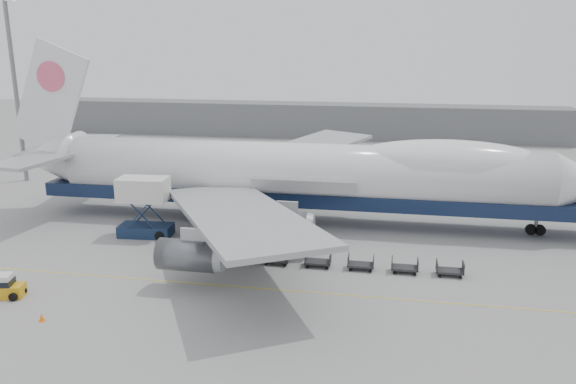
# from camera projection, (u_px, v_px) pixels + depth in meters

# --- Properties ---
(ground) EXTENTS (260.00, 260.00, 0.00)m
(ground) POSITION_uv_depth(u_px,v_px,m) (278.00, 261.00, 51.48)
(ground) COLOR gray
(ground) RESTS_ON ground
(apron_line) EXTENTS (60.00, 0.15, 0.01)m
(apron_line) POSITION_uv_depth(u_px,v_px,m) (264.00, 289.00, 45.77)
(apron_line) COLOR gold
(apron_line) RESTS_ON ground
(hangar) EXTENTS (110.00, 8.00, 7.00)m
(hangar) POSITION_uv_depth(u_px,v_px,m) (296.00, 120.00, 118.81)
(hangar) COLOR slate
(hangar) RESTS_ON ground
(floodlight_mast) EXTENTS (2.40, 2.40, 25.43)m
(floodlight_mast) POSITION_uv_depth(u_px,v_px,m) (15.00, 81.00, 77.79)
(floodlight_mast) COLOR slate
(floodlight_mast) RESTS_ON ground
(airliner) EXTENTS (67.00, 55.30, 19.98)m
(airliner) POSITION_uv_depth(u_px,v_px,m) (305.00, 173.00, 61.31)
(airliner) COLOR white
(airliner) RESTS_ON ground
(catering_truck) EXTENTS (5.58, 4.05, 6.19)m
(catering_truck) POSITION_uv_depth(u_px,v_px,m) (144.00, 204.00, 57.42)
(catering_truck) COLOR #172845
(catering_truck) RESTS_ON ground
(baggage_tug) EXTENTS (2.81, 1.91, 1.88)m
(baggage_tug) POSITION_uv_depth(u_px,v_px,m) (5.00, 287.00, 44.15)
(baggage_tug) COLOR gold
(baggage_tug) RESTS_ON ground
(traffic_cone) EXTENTS (0.41, 0.41, 0.61)m
(traffic_cone) POSITION_uv_depth(u_px,v_px,m) (42.00, 317.00, 40.44)
(traffic_cone) COLOR orange
(traffic_cone) RESTS_ON ground
(dolly_0) EXTENTS (2.30, 1.35, 1.30)m
(dolly_0) POSITION_uv_depth(u_px,v_px,m) (196.00, 253.00, 52.13)
(dolly_0) COLOR #2D2D30
(dolly_0) RESTS_ON ground
(dolly_1) EXTENTS (2.30, 1.35, 1.30)m
(dolly_1) POSITION_uv_depth(u_px,v_px,m) (236.00, 255.00, 51.48)
(dolly_1) COLOR #2D2D30
(dolly_1) RESTS_ON ground
(dolly_2) EXTENTS (2.30, 1.35, 1.30)m
(dolly_2) POSITION_uv_depth(u_px,v_px,m) (276.00, 258.00, 50.82)
(dolly_2) COLOR #2D2D30
(dolly_2) RESTS_ON ground
(dolly_3) EXTENTS (2.30, 1.35, 1.30)m
(dolly_3) POSITION_uv_depth(u_px,v_px,m) (318.00, 261.00, 50.17)
(dolly_3) COLOR #2D2D30
(dolly_3) RESTS_ON ground
(dolly_4) EXTENTS (2.30, 1.35, 1.30)m
(dolly_4) POSITION_uv_depth(u_px,v_px,m) (361.00, 264.00, 49.52)
(dolly_4) COLOR #2D2D30
(dolly_4) RESTS_ON ground
(dolly_5) EXTENTS (2.30, 1.35, 1.30)m
(dolly_5) POSITION_uv_depth(u_px,v_px,m) (405.00, 267.00, 48.87)
(dolly_5) COLOR #2D2D30
(dolly_5) RESTS_ON ground
(dolly_6) EXTENTS (2.30, 1.35, 1.30)m
(dolly_6) POSITION_uv_depth(u_px,v_px,m) (450.00, 270.00, 48.21)
(dolly_6) COLOR #2D2D30
(dolly_6) RESTS_ON ground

